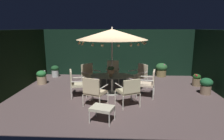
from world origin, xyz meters
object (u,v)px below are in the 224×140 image
at_px(patio_chair_southeast, 94,90).
at_px(ottoman_footrest, 102,109).
at_px(potted_plant_back_center, 55,71).
at_px(centerpiece_planter, 111,70).
at_px(potted_plant_left_far, 42,77).
at_px(patio_chair_south, 129,90).
at_px(patio_chair_west, 140,74).
at_px(potted_plant_right_far, 197,80).
at_px(patio_chair_southwest, 149,82).
at_px(patio_umbrella, 112,34).
at_px(patio_chair_north, 113,71).
at_px(potted_plant_back_left, 161,69).
at_px(patio_chair_northeast, 89,74).
at_px(patio_chair_east, 75,82).
at_px(patio_dining_table, 112,79).
at_px(potted_plant_right_near, 206,85).

distance_m(patio_chair_southeast, ottoman_footrest, 1.12).
distance_m(ottoman_footrest, potted_plant_back_center, 5.65).
relative_size(centerpiece_planter, patio_chair_southeast, 0.43).
relative_size(potted_plant_back_center, potted_plant_left_far, 0.96).
distance_m(patio_chair_south, patio_chair_west, 2.14).
relative_size(patio_chair_south, potted_plant_right_far, 1.76).
height_order(patio_chair_southwest, ottoman_footrest, patio_chair_southwest).
height_order(patio_umbrella, potted_plant_left_far, patio_umbrella).
relative_size(centerpiece_planter, patio_chair_west, 0.42).
relative_size(patio_umbrella, patio_chair_southwest, 2.64).
bearing_deg(patio_chair_north, potted_plant_back_left, 29.90).
height_order(centerpiece_planter, patio_chair_northeast, centerpiece_planter).
height_order(patio_chair_southeast, potted_plant_back_left, patio_chair_southeast).
bearing_deg(potted_plant_back_center, potted_plant_right_far, -10.77).
height_order(ottoman_footrest, potted_plant_right_far, potted_plant_right_far).
distance_m(patio_chair_east, potted_plant_back_center, 3.37).
bearing_deg(patio_dining_table, potted_plant_left_far, 160.39).
bearing_deg(patio_chair_north, potted_plant_right_near, -19.75).
relative_size(patio_dining_table, ottoman_footrest, 2.34).
distance_m(patio_chair_southeast, potted_plant_back_left, 5.10).
xyz_separation_m(patio_chair_north, potted_plant_right_far, (3.70, -0.20, -0.32)).
relative_size(patio_chair_northeast, potted_plant_back_center, 1.63).
xyz_separation_m(potted_plant_right_near, potted_plant_back_left, (-1.15, 2.74, 0.03)).
relative_size(patio_chair_east, patio_chair_south, 1.05).
distance_m(centerpiece_planter, patio_chair_northeast, 1.55).
bearing_deg(patio_chair_southwest, patio_chair_east, -178.25).
distance_m(patio_dining_table, patio_chair_northeast, 1.40).
bearing_deg(patio_chair_north, patio_chair_west, -26.59).
xyz_separation_m(patio_chair_north, ottoman_footrest, (-0.12, -3.74, -0.22)).
distance_m(patio_umbrella, patio_chair_south, 2.20).
height_order(patio_chair_east, potted_plant_back_left, patio_chair_east).
distance_m(patio_umbrella, potted_plant_back_center, 4.42).
bearing_deg(potted_plant_back_center, patio_umbrella, -38.79).
xyz_separation_m(patio_chair_north, patio_chair_southwest, (1.40, -1.71, -0.02)).
bearing_deg(patio_dining_table, potted_plant_back_center, 141.21).
height_order(centerpiece_planter, ottoman_footrest, centerpiece_planter).
bearing_deg(potted_plant_right_near, patio_chair_southwest, -169.91).
relative_size(patio_dining_table, patio_chair_north, 1.59).
height_order(patio_umbrella, patio_chair_east, patio_umbrella).
relative_size(ottoman_footrest, potted_plant_back_left, 1.00).
relative_size(centerpiece_planter, patio_chair_southwest, 0.42).
xyz_separation_m(patio_chair_northeast, patio_chair_east, (-0.31, -1.33, -0.01)).
bearing_deg(potted_plant_left_far, centerpiece_planter, -22.54).
distance_m(ottoman_footrest, potted_plant_right_far, 5.22).
relative_size(patio_chair_north, patio_chair_west, 1.03).
xyz_separation_m(ottoman_footrest, potted_plant_back_center, (-2.94, 4.83, -0.05)).
bearing_deg(patio_chair_southwest, potted_plant_back_left, 70.81).
distance_m(patio_chair_northeast, potted_plant_back_left, 3.97).
height_order(patio_chair_south, potted_plant_left_far, patio_chair_south).
relative_size(patio_chair_southeast, potted_plant_right_near, 1.52).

